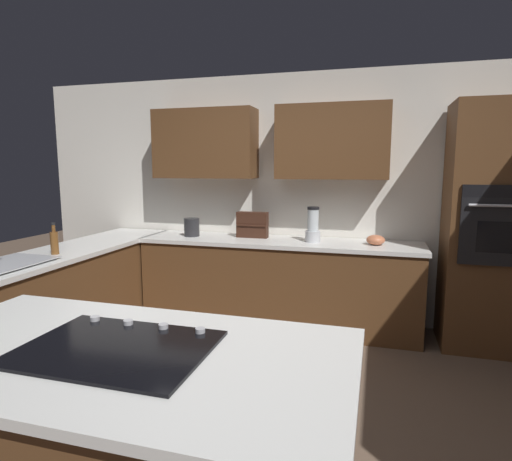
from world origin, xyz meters
name	(u,v)px	position (x,y,z in m)	size (l,w,h in m)	color
ground_plane	(234,418)	(0.00, 0.00, 0.00)	(14.00, 14.00, 0.00)	brown
wall_back	(288,185)	(0.07, -2.04, 1.45)	(6.00, 0.44, 2.60)	white
lower_cabinets_back	(278,285)	(0.10, -1.72, 0.43)	(2.80, 0.60, 0.86)	brown
countertop_back	(278,242)	(0.10, -1.72, 0.88)	(2.84, 0.64, 0.04)	silver
lower_cabinets_side	(58,305)	(1.82, -0.55, 0.43)	(0.60, 2.90, 0.86)	brown
countertop_side	(54,255)	(1.82, -0.55, 0.88)	(0.64, 2.94, 0.04)	silver
island_base	(122,455)	(0.15, 1.02, 0.43)	(1.85, 0.94, 0.86)	brown
island_top	(117,354)	(0.15, 1.02, 0.88)	(1.93, 1.02, 0.04)	silver
wall_oven	(494,228)	(-1.85, -1.72, 1.10)	(0.80, 0.66, 2.20)	brown
sink_unit	(2,264)	(1.83, -0.03, 0.92)	(0.46, 0.70, 0.23)	#515456
cooktop	(117,347)	(0.15, 1.02, 0.91)	(0.76, 0.56, 0.03)	black
blender	(313,227)	(-0.25, -1.71, 1.05)	(0.15, 0.15, 0.35)	silver
mixing_bowl	(376,240)	(-0.85, -1.71, 0.95)	(0.17, 0.17, 0.10)	#CC724C
spice_rack	(252,225)	(0.40, -1.80, 1.03)	(0.33, 0.11, 0.27)	#381E14
kettle	(192,227)	(1.05, -1.71, 1.00)	(0.16, 0.16, 0.19)	#262628
dish_soap_bottle	(54,242)	(1.77, -0.51, 1.01)	(0.07, 0.07, 0.27)	brown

